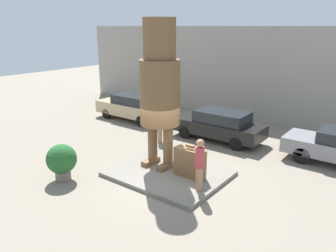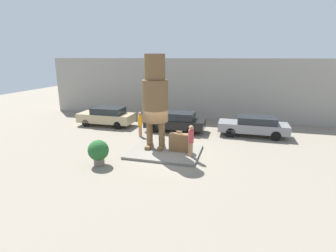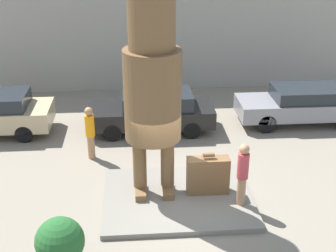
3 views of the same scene
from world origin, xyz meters
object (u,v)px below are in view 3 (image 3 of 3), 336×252
at_px(planter_pot, 60,243).
at_px(worker_hivis, 90,131).
at_px(statue_figure, 152,82).
at_px(parked_car_black, 153,111).
at_px(giant_suitcase, 208,175).
at_px(tourist, 243,172).
at_px(parked_car_grey, 303,104).

xyz_separation_m(planter_pot, worker_hivis, (0.26, 5.30, 0.20)).
height_order(statue_figure, worker_hivis, statue_figure).
relative_size(parked_car_black, planter_pot, 3.30).
bearing_deg(worker_hivis, planter_pot, -92.83).
bearing_deg(statue_figure, worker_hivis, 128.91).
xyz_separation_m(parked_car_black, planter_pot, (-2.35, -7.28, -0.02)).
bearing_deg(planter_pot, parked_car_black, 72.09).
bearing_deg(worker_hivis, statue_figure, -51.09).
bearing_deg(giant_suitcase, parked_car_black, 106.17).
height_order(giant_suitcase, tourist, tourist).
bearing_deg(tourist, parked_car_black, 112.26).
xyz_separation_m(statue_figure, worker_hivis, (-1.91, 2.37, -2.40)).
bearing_deg(tourist, planter_pot, -154.53).
bearing_deg(worker_hivis, parked_car_black, 43.38).
distance_m(statue_figure, giant_suitcase, 3.08).
relative_size(parked_car_black, parked_car_grey, 0.94).
distance_m(giant_suitcase, worker_hivis, 4.25).
bearing_deg(planter_pot, tourist, 25.47).
bearing_deg(statue_figure, parked_car_grey, 38.39).
xyz_separation_m(statue_figure, parked_car_black, (0.18, 4.34, -2.59)).
height_order(giant_suitcase, worker_hivis, worker_hivis).
bearing_deg(giant_suitcase, parked_car_grey, 47.82).
xyz_separation_m(tourist, planter_pot, (-4.46, -2.13, -0.35)).
height_order(statue_figure, parked_car_grey, statue_figure).
relative_size(statue_figure, parked_car_grey, 1.16).
relative_size(giant_suitcase, parked_car_grey, 0.26).
height_order(statue_figure, planter_pot, statue_figure).
distance_m(tourist, planter_pot, 4.95).
xyz_separation_m(statue_figure, giant_suitcase, (1.49, -0.17, -2.69)).
bearing_deg(statue_figure, planter_pot, -126.48).
bearing_deg(statue_figure, tourist, -19.52).
relative_size(statue_figure, giant_suitcase, 4.49).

